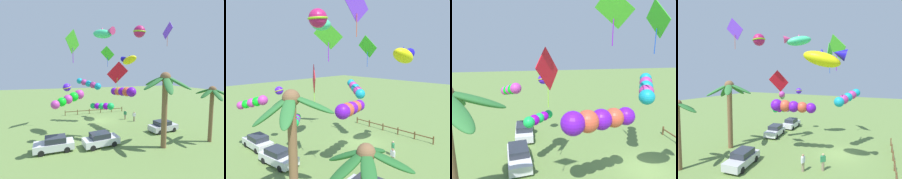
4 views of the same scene
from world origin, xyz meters
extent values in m
plane|color=olive|center=(0.00, 0.00, 0.00)|extent=(120.00, 120.00, 0.00)
cylinder|color=brown|center=(-9.83, 12.45, 3.03)|extent=(0.42, 0.42, 6.06)
ellipsoid|color=#236028|center=(-8.89, 12.62, 5.69)|extent=(2.11, 0.94, 1.20)
ellipsoid|color=#236028|center=(-9.62, 11.47, 5.78)|extent=(1.03, 2.18, 1.02)
cylinder|color=brown|center=(-3.82, 12.09, 3.74)|extent=(0.57, 0.57, 7.49)
ellipsoid|color=#2D7033|center=(-2.59, 12.09, 6.94)|extent=(2.64, 0.80, 1.67)
ellipsoid|color=#2D7033|center=(-3.40, 13.16, 6.81)|extent=(1.65, 2.61, 1.93)
ellipsoid|color=#2D7033|center=(-4.74, 12.94, 6.96)|extent=(2.49, 2.38, 1.64)
ellipsoid|color=#2D7033|center=(-4.83, 11.25, 7.11)|extent=(2.61, 2.38, 1.36)
ellipsoid|color=#2D7033|center=(-3.38, 10.87, 7.08)|extent=(1.68, 2.84, 1.42)
sphere|color=brown|center=(-3.82, 12.09, 7.49)|extent=(1.09, 1.09, 1.09)
cube|color=brown|center=(-3.65, -5.15, 0.47)|extent=(0.12, 0.12, 0.95)
cube|color=brown|center=(-1.41, -5.15, 0.47)|extent=(0.12, 0.12, 0.95)
cube|color=brown|center=(0.84, -5.15, 0.47)|extent=(0.12, 0.12, 0.95)
cube|color=brown|center=(3.08, -5.15, 0.47)|extent=(0.12, 0.12, 0.95)
cube|color=brown|center=(5.33, -5.15, 0.47)|extent=(0.12, 0.12, 0.95)
cube|color=brown|center=(-0.28, -5.15, 0.66)|extent=(11.32, 0.09, 0.11)
cube|color=silver|center=(2.40, 9.64, 0.60)|extent=(4.08, 2.18, 0.70)
cube|color=#282D38|center=(2.55, 9.66, 1.23)|extent=(2.20, 1.74, 0.56)
cylinder|color=black|center=(1.30, 8.71, 0.30)|extent=(0.62, 0.25, 0.60)
cylinder|color=black|center=(1.10, 10.26, 0.30)|extent=(0.62, 0.25, 0.60)
cylinder|color=black|center=(3.70, 9.01, 0.30)|extent=(0.62, 0.25, 0.60)
cylinder|color=black|center=(3.50, 10.57, 0.30)|extent=(0.62, 0.25, 0.60)
cube|color=#BCBCC1|center=(-6.75, 7.82, 0.60)|extent=(4.08, 2.18, 0.70)
cube|color=#282D38|center=(-6.60, 7.83, 1.23)|extent=(2.20, 1.74, 0.56)
cylinder|color=black|center=(-7.85, 6.89, 0.30)|extent=(0.62, 0.25, 0.60)
cylinder|color=black|center=(-8.04, 8.44, 0.30)|extent=(0.62, 0.25, 0.60)
cylinder|color=black|center=(-5.45, 7.19, 0.30)|extent=(0.62, 0.25, 0.60)
cylinder|color=black|center=(-5.64, 8.74, 0.30)|extent=(0.62, 0.25, 0.60)
cube|color=silver|center=(7.25, 9.34, 0.60)|extent=(3.95, 1.81, 0.70)
cube|color=#282D38|center=(7.10, 9.34, 1.23)|extent=(2.07, 1.55, 0.56)
cylinder|color=black|center=(8.44, 10.16, 0.30)|extent=(0.60, 0.20, 0.60)
cylinder|color=black|center=(8.48, 8.60, 0.30)|extent=(0.60, 0.20, 0.60)
cylinder|color=black|center=(6.02, 10.09, 0.30)|extent=(0.60, 0.20, 0.60)
cylinder|color=black|center=(6.07, 8.53, 0.30)|extent=(0.60, 0.20, 0.60)
cylinder|color=gray|center=(-5.12, 2.23, 0.42)|extent=(0.26, 0.26, 0.84)
cube|color=silver|center=(-5.12, 2.23, 1.11)|extent=(0.40, 0.27, 0.54)
sphere|color=#A37556|center=(-5.12, 2.23, 1.48)|extent=(0.21, 0.21, 0.21)
cylinder|color=silver|center=(-4.89, 2.21, 1.06)|extent=(0.09, 0.09, 0.52)
cylinder|color=silver|center=(-5.35, 2.26, 1.06)|extent=(0.09, 0.09, 0.52)
cylinder|color=gray|center=(-4.19, 0.66, 0.42)|extent=(0.26, 0.26, 0.84)
cube|color=#338956|center=(-4.19, 0.66, 1.11)|extent=(0.43, 0.43, 0.54)
sphere|color=tan|center=(-4.19, 0.66, 1.48)|extent=(0.21, 0.21, 0.21)
cylinder|color=#338956|center=(-4.35, 0.83, 1.06)|extent=(0.09, 0.09, 0.52)
cylinder|color=#338956|center=(-4.04, 0.50, 1.06)|extent=(0.09, 0.09, 0.52)
sphere|color=#6713C5|center=(-2.67, 6.36, 5.37)|extent=(1.33, 1.33, 1.33)
sphere|color=#D64F35|center=(-2.38, 5.48, 5.32)|extent=(1.28, 1.28, 1.28)
sphere|color=#6713C5|center=(-2.09, 4.59, 5.26)|extent=(1.23, 1.23, 1.23)
sphere|color=#D64F35|center=(-1.81, 3.70, 5.20)|extent=(1.17, 1.17, 1.17)
sphere|color=#6713C5|center=(-1.52, 2.81, 5.14)|extent=(1.12, 1.12, 1.12)
cube|color=green|center=(4.35, 1.45, 12.33)|extent=(2.23, 2.68, 3.31)
cylinder|color=#8B0DDC|center=(4.35, 1.45, 10.38)|extent=(0.07, 0.07, 2.22)
ellipsoid|color=yellow|center=(-4.88, 0.69, 9.96)|extent=(2.25, 3.67, 2.01)
cone|color=#1C12BC|center=(-4.60, -0.73, 10.36)|extent=(1.25, 1.44, 1.27)
cone|color=#1C12BC|center=(-4.88, 0.69, 10.49)|extent=(0.76, 0.76, 0.66)
sphere|color=#B71A5F|center=(-2.48, 8.77, 12.67)|extent=(1.36, 1.36, 1.36)
torus|color=#87C71B|center=(-2.48, 8.77, 12.67)|extent=(1.81, 1.82, 0.31)
sphere|color=#149CBC|center=(0.45, 0.25, 5.71)|extent=(1.13, 1.13, 1.13)
sphere|color=#B4338D|center=(1.12, -0.11, 5.93)|extent=(1.08, 1.08, 1.08)
sphere|color=#149CBC|center=(1.79, -0.47, 6.14)|extent=(1.04, 1.04, 1.04)
sphere|color=#B4338D|center=(2.45, -0.84, 6.36)|extent=(0.99, 0.99, 0.99)
sphere|color=#149CBC|center=(3.12, -1.20, 6.57)|extent=(0.95, 0.95, 0.95)
cube|color=red|center=(-0.26, 7.43, 7.95)|extent=(2.22, 1.56, 2.67)
cylinder|color=#96E441|center=(-0.26, 7.43, 6.43)|extent=(0.06, 0.06, 1.74)
ellipsoid|color=#3FDB92|center=(1.04, 5.34, 12.85)|extent=(2.86, 3.48, 1.53)
cone|color=#E63E85|center=(0.37, 6.53, 13.05)|extent=(1.37, 1.42, 1.09)
cone|color=#E63E85|center=(1.04, 5.34, 13.35)|extent=(0.82, 0.82, 0.62)
sphere|color=green|center=(1.00, 8.70, 4.12)|extent=(0.82, 0.82, 0.82)
sphere|color=#840AC3|center=(1.43, 8.32, 4.09)|extent=(0.79, 0.79, 0.79)
sphere|color=green|center=(1.87, 7.95, 4.05)|extent=(0.75, 0.75, 0.75)
sphere|color=#840AC3|center=(2.30, 7.57, 4.02)|extent=(0.72, 0.72, 0.72)
sphere|color=green|center=(2.73, 7.20, 3.99)|extent=(0.69, 0.69, 0.69)
cube|color=#7438EF|center=(-6.22, 8.88, 13.02)|extent=(0.35, 2.10, 2.07)
cylinder|color=#D6512F|center=(-6.22, 8.88, 11.83)|extent=(0.04, 0.04, 1.36)
sphere|color=#C239A9|center=(4.67, 9.76, 5.77)|extent=(0.97, 0.97, 0.97)
sphere|color=#0DE31E|center=(5.25, 10.05, 5.60)|extent=(0.93, 0.93, 0.93)
sphere|color=#C239A9|center=(5.84, 10.35, 5.42)|extent=(0.89, 0.89, 0.89)
sphere|color=#0DE31E|center=(6.42, 10.64, 5.25)|extent=(0.85, 0.85, 0.85)
sphere|color=#C239A9|center=(7.01, 10.94, 5.07)|extent=(0.81, 0.81, 0.81)
cube|color=green|center=(-1.00, 0.98, 10.90)|extent=(2.29, 0.35, 2.27)
cylinder|color=blue|center=(-1.00, 0.98, 9.60)|extent=(0.05, 0.05, 1.49)
sphere|color=#541DF1|center=(5.70, 7.37, 6.31)|extent=(0.89, 0.89, 0.89)
torus|color=#ACAA21|center=(5.70, 7.37, 6.31)|extent=(1.30, 1.30, 0.36)
camera|label=1|loc=(7.01, 27.24, 8.05)|focal=27.79mm
camera|label=2|loc=(-15.17, 19.47, 10.10)|focal=35.76mm
camera|label=3|loc=(-12.24, 8.44, 9.46)|focal=31.95mm
camera|label=4|loc=(-20.00, -3.79, 8.53)|focal=29.59mm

